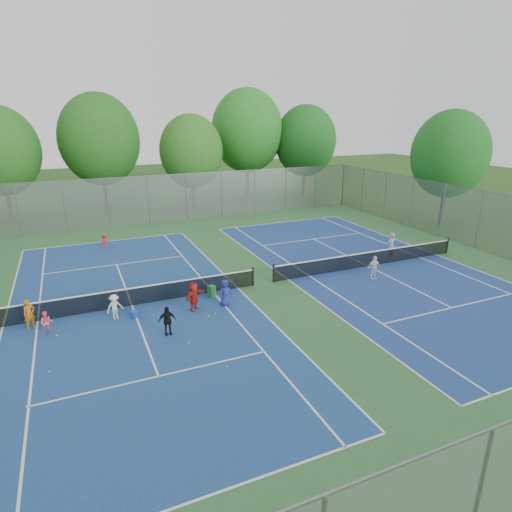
{
  "coord_description": "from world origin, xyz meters",
  "views": [
    {
      "loc": [
        -9.02,
        -19.68,
        8.88
      ],
      "look_at": [
        0.0,
        1.0,
        1.3
      ],
      "focal_mm": 30.0,
      "sensor_mm": 36.0,
      "label": 1
    }
  ],
  "objects_px": {
    "instructor": "(391,246)",
    "net_left": "(131,297)",
    "net_right": "(368,259)",
    "ball_hopper": "(212,291)",
    "ball_crate": "(135,314)"
  },
  "relations": [
    {
      "from": "instructor",
      "to": "net_left",
      "type": "bearing_deg",
      "value": -11.02
    },
    {
      "from": "net_right",
      "to": "instructor",
      "type": "relative_size",
      "value": 7.27
    },
    {
      "from": "net_left",
      "to": "ball_hopper",
      "type": "distance_m",
      "value": 3.92
    },
    {
      "from": "ball_crate",
      "to": "net_left",
      "type": "bearing_deg",
      "value": 87.98
    },
    {
      "from": "net_right",
      "to": "ball_hopper",
      "type": "xyz_separation_m",
      "value": [
        -10.12,
        -0.53,
        -0.15
      ]
    },
    {
      "from": "ball_crate",
      "to": "ball_hopper",
      "type": "xyz_separation_m",
      "value": [
        3.92,
        0.75,
        0.16
      ]
    },
    {
      "from": "ball_hopper",
      "to": "net_right",
      "type": "bearing_deg",
      "value": 2.99
    },
    {
      "from": "ball_crate",
      "to": "ball_hopper",
      "type": "bearing_deg",
      "value": 10.79
    },
    {
      "from": "net_left",
      "to": "ball_hopper",
      "type": "bearing_deg",
      "value": -7.77
    },
    {
      "from": "ball_crate",
      "to": "instructor",
      "type": "relative_size",
      "value": 0.18
    },
    {
      "from": "net_left",
      "to": "net_right",
      "type": "relative_size",
      "value": 1.0
    },
    {
      "from": "net_right",
      "to": "instructor",
      "type": "bearing_deg",
      "value": 13.69
    },
    {
      "from": "net_left",
      "to": "ball_crate",
      "type": "relative_size",
      "value": 39.56
    },
    {
      "from": "net_left",
      "to": "ball_crate",
      "type": "distance_m",
      "value": 1.32
    },
    {
      "from": "net_right",
      "to": "instructor",
      "type": "distance_m",
      "value": 2.16
    }
  ]
}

